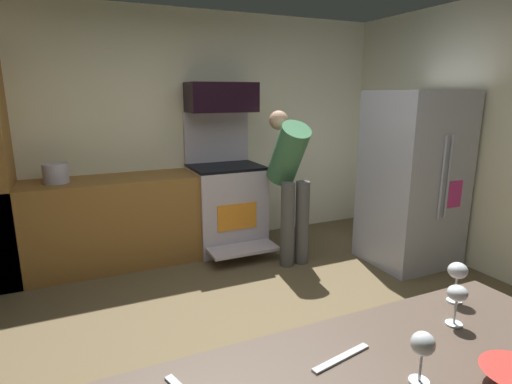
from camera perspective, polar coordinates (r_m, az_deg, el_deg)
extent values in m
cube|color=brown|center=(3.05, 1.54, -21.14)|extent=(5.20, 4.80, 0.02)
cube|color=beige|center=(4.74, -10.97, 8.14)|extent=(5.20, 0.12, 2.60)
cube|color=olive|center=(4.42, -20.76, -4.13)|extent=(2.40, 0.60, 0.90)
cube|color=#BEB5C2|center=(4.66, -4.10, -2.26)|extent=(0.76, 0.64, 0.92)
cube|color=black|center=(4.56, -4.20, 3.50)|extent=(0.76, 0.64, 0.03)
cube|color=#BEB5C2|center=(4.78, -5.49, 7.60)|extent=(0.76, 0.06, 0.57)
cube|color=orange|center=(4.37, -2.60, -3.44)|extent=(0.44, 0.01, 0.28)
cube|color=#BEB5C2|center=(4.34, -1.79, -7.90)|extent=(0.72, 0.32, 0.03)
cube|color=black|center=(4.58, -4.81, 12.92)|extent=(0.74, 0.38, 0.31)
cube|color=#B1B4C6|center=(4.47, 20.83, 1.67)|extent=(0.82, 0.76, 1.75)
cylinder|color=#B1B4C6|center=(4.16, 24.37, 1.75)|extent=(0.02, 0.02, 0.79)
cylinder|color=#B1B4C6|center=(4.22, 25.09, 1.83)|extent=(0.02, 0.02, 0.79)
cube|color=#E23691|center=(4.34, 25.69, -0.30)|extent=(0.20, 0.01, 0.26)
cylinder|color=#4F4F4F|center=(4.17, 4.37, -4.57)|extent=(0.14, 0.14, 0.86)
cylinder|color=#4F4F4F|center=(4.25, 6.39, -4.26)|extent=(0.14, 0.14, 0.86)
cylinder|color=#417C51|center=(4.20, 4.46, 5.29)|extent=(0.30, 0.59, 0.69)
sphere|color=tan|center=(4.35, 3.14, 9.89)|extent=(0.20, 0.20, 0.20)
cylinder|color=silver|center=(1.91, 25.70, -13.39)|extent=(0.06, 0.06, 0.01)
cylinder|color=silver|center=(1.88, 25.86, -11.98)|extent=(0.01, 0.01, 0.10)
ellipsoid|color=silver|center=(1.85, 26.12, -9.71)|extent=(0.08, 0.08, 0.06)
cylinder|color=silver|center=(1.41, 21.60, -23.15)|extent=(0.06, 0.06, 0.01)
cylinder|color=silver|center=(1.38, 21.77, -21.62)|extent=(0.01, 0.01, 0.09)
ellipsoid|color=silver|center=(1.34, 22.08, -18.86)|extent=(0.07, 0.07, 0.07)
cylinder|color=silver|center=(1.74, 25.66, -16.09)|extent=(0.06, 0.06, 0.01)
cylinder|color=silver|center=(1.71, 25.83, -14.67)|extent=(0.01, 0.01, 0.09)
ellipsoid|color=silver|center=(1.68, 26.09, -12.43)|extent=(0.07, 0.07, 0.06)
cube|color=#B7BABF|center=(1.44, 11.71, -21.54)|extent=(0.24, 0.07, 0.01)
cylinder|color=#B5B1C6|center=(4.29, -25.96, 2.34)|extent=(0.23, 0.23, 0.19)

